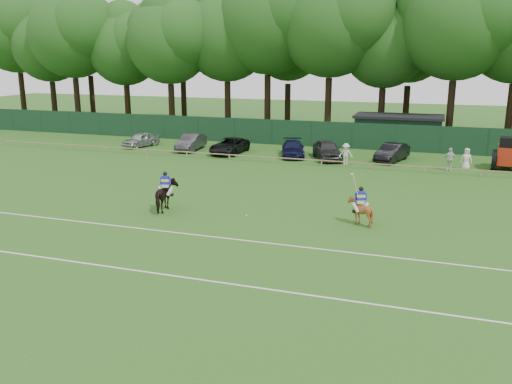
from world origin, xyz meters
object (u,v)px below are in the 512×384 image
at_px(polo_ball, 246,215).
at_px(sedan_silver, 141,140).
at_px(utility_shed, 398,130).
at_px(suv_black, 229,146).
at_px(estate_black, 392,152).
at_px(spectator_mid, 450,159).
at_px(sedan_grey, 191,142).
at_px(sedan_navy, 293,149).
at_px(horse_chestnut, 360,211).
at_px(hatch_grey, 327,150).
at_px(tractor, 507,154).
at_px(spectator_left, 346,154).
at_px(spectator_right, 466,159).
at_px(horse_dark, 166,196).

bearing_deg(polo_ball, sedan_silver, 133.36).
bearing_deg(utility_shed, suv_black, -147.28).
xyz_separation_m(estate_black, spectator_mid, (4.56, -2.49, 0.14)).
xyz_separation_m(sedan_grey, sedan_navy, (9.91, -0.03, -0.06)).
xyz_separation_m(estate_black, polo_ball, (-6.20, -19.07, -0.70)).
height_order(horse_chestnut, hatch_grey, hatch_grey).
xyz_separation_m(sedan_silver, sedan_navy, (15.40, -0.23, -0.00)).
bearing_deg(hatch_grey, tractor, -21.70).
bearing_deg(sedan_navy, estate_black, -12.47).
bearing_deg(spectator_left, spectator_mid, -11.87).
relative_size(sedan_navy, spectator_right, 2.80).
height_order(hatch_grey, spectator_right, spectator_right).
relative_size(horse_chestnut, hatch_grey, 0.31).
height_order(suv_black, sedan_navy, suv_black).
height_order(sedan_silver, spectator_mid, spectator_mid).
bearing_deg(utility_shed, sedan_silver, -160.35).
distance_m(horse_dark, tractor, 27.35).
distance_m(estate_black, spectator_mid, 5.19).
relative_size(sedan_navy, spectator_left, 2.73).
relative_size(sedan_navy, spectator_mid, 2.66).
bearing_deg(estate_black, sedan_navy, -160.45).
bearing_deg(sedan_grey, sedan_silver, 173.38).
relative_size(sedan_silver, sedan_navy, 0.85).
relative_size(utility_shed, tractor, 2.60).
distance_m(estate_black, tractor, 8.83).
xyz_separation_m(spectator_mid, utility_shed, (-4.74, 10.58, 0.65)).
distance_m(sedan_grey, polo_ball, 22.16).
bearing_deg(sedan_navy, spectator_mid, -24.79).
height_order(sedan_grey, estate_black, sedan_grey).
bearing_deg(tractor, utility_shed, 141.35).
bearing_deg(horse_chestnut, hatch_grey, -90.37).
bearing_deg(sedan_navy, spectator_left, -39.30).
bearing_deg(horse_dark, hatch_grey, -117.52).
xyz_separation_m(hatch_grey, spectator_left, (1.89, -1.74, 0.05)).
xyz_separation_m(sedan_navy, utility_shed, (8.28, 8.69, 0.85)).
xyz_separation_m(sedan_grey, spectator_right, (24.17, -1.17, 0.10)).
bearing_deg(spectator_left, estate_black, 24.70).
xyz_separation_m(horse_chestnut, sedan_grey, (-18.38, 18.00, 0.01)).
bearing_deg(utility_shed, spectator_left, -106.85).
xyz_separation_m(suv_black, spectator_mid, (18.87, -1.50, 0.19)).
distance_m(sedan_silver, spectator_mid, 28.50).
height_order(spectator_mid, utility_shed, utility_shed).
bearing_deg(spectator_right, sedan_navy, 178.90).
height_order(suv_black, tractor, tractor).
height_order(estate_black, utility_shed, utility_shed).
relative_size(spectator_mid, utility_shed, 0.21).
xyz_separation_m(horse_chestnut, estate_black, (-0.00, 18.57, 0.01)).
bearing_deg(spectator_right, spectator_left, -170.55).
bearing_deg(tractor, estate_black, -178.40).
distance_m(sedan_navy, utility_shed, 12.03).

